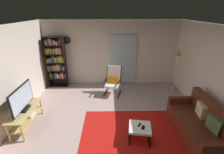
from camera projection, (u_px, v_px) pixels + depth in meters
The scene contains 14 objects.
ground_plane at pixel (113, 128), 4.25m from camera, with size 7.02×7.02×0.00m, color #B39893.
wall_back at pixel (111, 53), 6.40m from camera, with size 5.60×0.06×2.60m, color beige.
glass_door_panel at pixel (123, 60), 6.45m from camera, with size 1.10×0.01×2.00m, color silver.
area_rug at pixel (131, 134), 4.03m from camera, with size 2.52×2.03×0.01m, color red.
tv_stand at pixel (26, 115), 4.22m from camera, with size 0.43×1.22×0.53m.
television at pixel (22, 99), 4.01m from camera, with size 0.20×1.02×0.66m.
bookshelf_near_tv at pixel (56, 61), 6.23m from camera, with size 0.72×0.30×2.02m.
leather_sofa at pixel (200, 125), 3.90m from camera, with size 0.85×1.86×0.90m.
lounge_armchair at pixel (113, 80), 5.89m from camera, with size 0.71×0.77×1.02m.
ottoman at pixel (140, 129), 3.79m from camera, with size 0.59×0.55×0.37m.
tv_remote at pixel (139, 125), 3.82m from camera, with size 0.04×0.14×0.02m, color black.
cell_phone at pixel (143, 128), 3.73m from camera, with size 0.07×0.14×0.01m, color black.
floor_lamp_by_shelf at pixel (178, 59), 5.59m from camera, with size 0.22×0.22×1.69m.
wall_clock at pixel (67, 40), 6.09m from camera, with size 0.29×0.03×0.29m.
Camera 1 is at (-0.10, -3.36, 2.94)m, focal length 25.35 mm.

